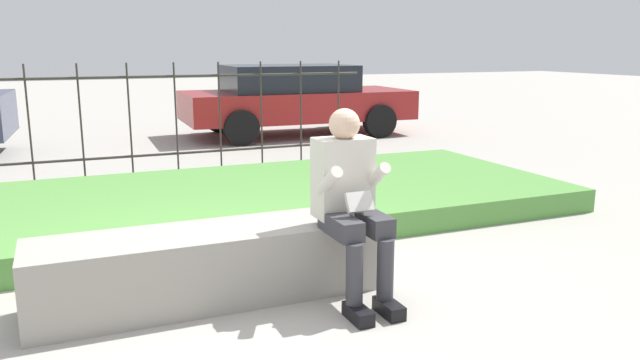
{
  "coord_description": "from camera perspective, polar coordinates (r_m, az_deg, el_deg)",
  "views": [
    {
      "loc": [
        -0.85,
        -3.95,
        1.69
      ],
      "look_at": [
        1.07,
        0.6,
        0.62
      ],
      "focal_mm": 35.0,
      "sensor_mm": 36.0,
      "label": 1
    }
  ],
  "objects": [
    {
      "name": "ground_plane",
      "position": [
        4.38,
        -10.13,
        -10.71
      ],
      "size": [
        60.0,
        60.0,
        0.0
      ],
      "primitive_type": "plane",
      "color": "#A8A399"
    },
    {
      "name": "stone_bench",
      "position": [
        4.3,
        -10.33,
        -8.04
      ],
      "size": [
        2.28,
        0.59,
        0.49
      ],
      "color": "gray",
      "rests_on": "ground_plane"
    },
    {
      "name": "person_seated_reader",
      "position": [
        4.14,
        2.76,
        -1.52
      ],
      "size": [
        0.42,
        0.73,
        1.29
      ],
      "color": "black",
      "rests_on": "ground_plane"
    },
    {
      "name": "grass_berm",
      "position": [
        6.3,
        -14.46,
        -2.66
      ],
      "size": [
        8.42,
        2.78,
        0.24
      ],
      "color": "#569342",
      "rests_on": "ground_plane"
    },
    {
      "name": "iron_fence",
      "position": [
        8.32,
        -17.0,
        5.35
      ],
      "size": [
        6.42,
        0.03,
        1.48
      ],
      "color": "#332D28",
      "rests_on": "ground_plane"
    },
    {
      "name": "car_parked_right",
      "position": [
        12.03,
        -2.36,
        7.51
      ],
      "size": [
        4.34,
        2.1,
        1.34
      ],
      "rotation": [
        0.0,
        0.0,
        -0.03
      ],
      "color": "maroon",
      "rests_on": "ground_plane"
    }
  ]
}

